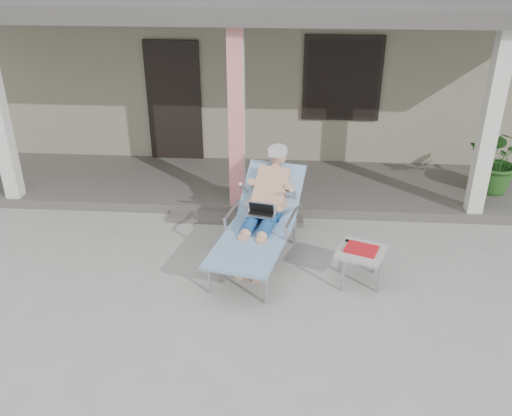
{
  "coord_description": "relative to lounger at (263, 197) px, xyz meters",
  "views": [
    {
      "loc": [
        0.82,
        -5.23,
        3.77
      ],
      "look_at": [
        0.39,
        0.6,
        0.85
      ],
      "focal_mm": 38.0,
      "sensor_mm": 36.0,
      "label": 1
    }
  ],
  "objects": [
    {
      "name": "porch_step",
      "position": [
        -0.45,
        0.92,
        -0.8
      ],
      "size": [
        2.0,
        0.3,
        0.07
      ],
      "primitive_type": "cube",
      "color": "#605B56",
      "rests_on": "ground"
    },
    {
      "name": "ground",
      "position": [
        -0.45,
        -0.93,
        -0.84
      ],
      "size": [
        60.0,
        60.0,
        0.0
      ],
      "primitive_type": "plane",
      "color": "#9E9E99",
      "rests_on": "ground"
    },
    {
      "name": "house",
      "position": [
        -0.45,
        5.56,
        0.83
      ],
      "size": [
        10.4,
        5.4,
        3.3
      ],
      "color": "gray",
      "rests_on": "ground"
    },
    {
      "name": "porch_overhang",
      "position": [
        -0.45,
        2.01,
        1.95
      ],
      "size": [
        10.0,
        2.3,
        2.85
      ],
      "color": "silver",
      "rests_on": "porch_deck"
    },
    {
      "name": "lounger",
      "position": [
        0.0,
        0.0,
        0.0
      ],
      "size": [
        1.2,
        2.16,
        1.36
      ],
      "rotation": [
        0.0,
        0.0,
        -0.22
      ],
      "color": "#B7B7BC",
      "rests_on": "ground"
    },
    {
      "name": "side_table",
      "position": [
        1.22,
        -0.55,
        -0.44
      ],
      "size": [
        0.68,
        0.68,
        0.48
      ],
      "rotation": [
        0.0,
        0.0,
        -0.36
      ],
      "color": "#AEAEA9",
      "rests_on": "ground"
    },
    {
      "name": "potted_palm",
      "position": [
        3.58,
        1.96,
        -0.16
      ],
      "size": [
        1.15,
        1.07,
        1.06
      ],
      "primitive_type": "imported",
      "rotation": [
        0.0,
        0.0,
        -0.3
      ],
      "color": "#26591E",
      "rests_on": "porch_deck"
    },
    {
      "name": "porch_deck",
      "position": [
        -0.45,
        2.07,
        -0.76
      ],
      "size": [
        10.0,
        2.0,
        0.15
      ],
      "primitive_type": "cube",
      "color": "#605B56",
      "rests_on": "ground"
    }
  ]
}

